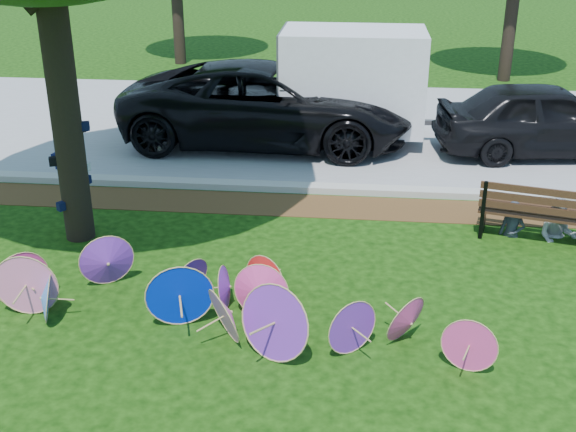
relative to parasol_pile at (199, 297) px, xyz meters
name	(u,v)px	position (x,y,z in m)	size (l,w,h in m)	color
ground	(228,354)	(0.45, -0.61, -0.38)	(90.00, 90.00, 0.00)	black
mulch_strip	(274,204)	(0.45, 3.89, -0.37)	(90.00, 1.00, 0.01)	#472D16
curb	(279,187)	(0.45, 4.59, -0.32)	(90.00, 0.30, 0.12)	#B7B5AD
street	(299,125)	(0.45, 8.74, -0.37)	(90.00, 8.00, 0.01)	gray
parasol_pile	(199,297)	(0.00, 0.00, 0.00)	(6.22, 1.98, 0.93)	purple
black_van	(268,104)	(-0.09, 7.33, 0.48)	(2.84, 6.15, 1.71)	black
dark_pickup	(546,119)	(5.65, 7.14, 0.37)	(1.78, 4.41, 1.50)	black
cargo_trailer	(353,80)	(1.69, 7.71, 0.96)	(2.97, 1.88, 2.68)	white
park_bench	(539,210)	(4.66, 2.97, 0.09)	(1.80, 0.68, 0.94)	black
person_left	(515,204)	(4.31, 3.02, 0.17)	(0.40, 0.26, 1.09)	#323844
person_right	(563,201)	(5.01, 3.02, 0.25)	(0.61, 0.48, 1.25)	#B5B5BE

